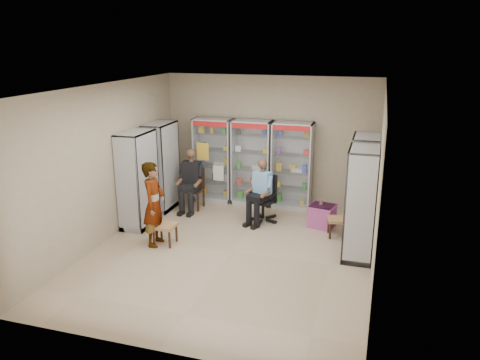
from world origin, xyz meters
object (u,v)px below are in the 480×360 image
(cabinet_left_far, at_px, (161,167))
(cabinet_back_mid, at_px, (252,163))
(cabinet_back_left, at_px, (214,160))
(wooden_chair, at_px, (193,189))
(cabinet_back_right, at_px, (292,166))
(seated_shopkeeper, at_px, (263,193))
(cabinet_right_near, at_px, (360,204))
(pink_trunk, at_px, (322,216))
(cabinet_right_far, at_px, (363,186))
(office_chair, at_px, (263,198))
(standing_man, at_px, (154,204))
(woven_stool_b, at_px, (165,234))
(woven_stool_a, at_px, (337,227))
(cabinet_left_near, at_px, (138,180))

(cabinet_left_far, bearing_deg, cabinet_back_mid, 116.32)
(cabinet_back_left, bearing_deg, wooden_chair, -108.90)
(cabinet_back_right, relative_size, seated_shopkeeper, 1.54)
(cabinet_back_mid, distance_m, cabinet_right_near, 3.41)
(cabinet_left_far, relative_size, pink_trunk, 4.12)
(cabinet_right_far, distance_m, office_chair, 2.11)
(wooden_chair, xyz_separation_m, standing_man, (0.06, -2.07, 0.34))
(cabinet_left_far, relative_size, seated_shopkeeper, 1.54)
(cabinet_back_right, bearing_deg, seated_shopkeeper, -110.94)
(pink_trunk, bearing_deg, seated_shopkeeper, -176.18)
(pink_trunk, distance_m, standing_man, 3.49)
(woven_stool_b, bearing_deg, office_chair, 48.66)
(wooden_chair, bearing_deg, pink_trunk, -5.18)
(wooden_chair, distance_m, seated_shopkeeper, 1.78)
(cabinet_back_left, bearing_deg, cabinet_back_right, 0.00)
(cabinet_back_mid, distance_m, cabinet_left_far, 2.10)
(cabinet_back_left, height_order, seated_shopkeeper, cabinet_back_left)
(cabinet_right_far, distance_m, seated_shopkeeper, 2.08)
(cabinet_right_near, bearing_deg, woven_stool_a, 28.14)
(office_chair, height_order, woven_stool_a, office_chair)
(cabinet_left_near, bearing_deg, cabinet_back_right, 125.65)
(pink_trunk, xyz_separation_m, standing_man, (-2.94, -1.80, 0.58))
(cabinet_back_mid, relative_size, cabinet_back_right, 1.00)
(wooden_chair, bearing_deg, seated_shopkeeper, -11.59)
(cabinet_right_far, relative_size, cabinet_right_near, 1.00)
(cabinet_back_right, xyz_separation_m, cabinet_left_near, (-2.83, -2.03, 0.00))
(cabinet_back_right, distance_m, cabinet_left_far, 2.98)
(cabinet_back_right, xyz_separation_m, wooden_chair, (-2.15, -0.73, -0.53))
(cabinet_right_far, relative_size, pink_trunk, 4.12)
(cabinet_right_near, bearing_deg, office_chair, 59.72)
(woven_stool_a, distance_m, woven_stool_b, 3.38)
(cabinet_left_near, distance_m, woven_stool_a, 4.15)
(cabinet_back_left, height_order, cabinet_left_near, same)
(cabinet_back_right, bearing_deg, cabinet_right_far, -34.73)
(cabinet_left_near, xyz_separation_m, wooden_chair, (0.68, 1.30, -0.53))
(cabinet_back_right, bearing_deg, woven_stool_a, -49.92)
(cabinet_back_mid, bearing_deg, cabinet_right_near, -40.84)
(cabinet_right_near, bearing_deg, cabinet_back_mid, 49.16)
(cabinet_back_mid, relative_size, woven_stool_b, 5.00)
(cabinet_back_right, xyz_separation_m, cabinet_right_near, (1.63, -2.23, 0.00))
(cabinet_left_near, bearing_deg, wooden_chair, 152.39)
(seated_shopkeeper, bearing_deg, office_chair, 110.93)
(cabinet_left_near, height_order, woven_stool_b, cabinet_left_near)
(woven_stool_b, bearing_deg, wooden_chair, 96.63)
(cabinet_right_far, relative_size, woven_stool_b, 5.00)
(cabinet_left_far, relative_size, woven_stool_a, 5.26)
(cabinet_back_right, height_order, cabinet_right_near, same)
(cabinet_back_mid, relative_size, seated_shopkeeper, 1.54)
(woven_stool_a, bearing_deg, cabinet_right_far, 34.54)
(cabinet_left_near, bearing_deg, cabinet_left_far, 180.00)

